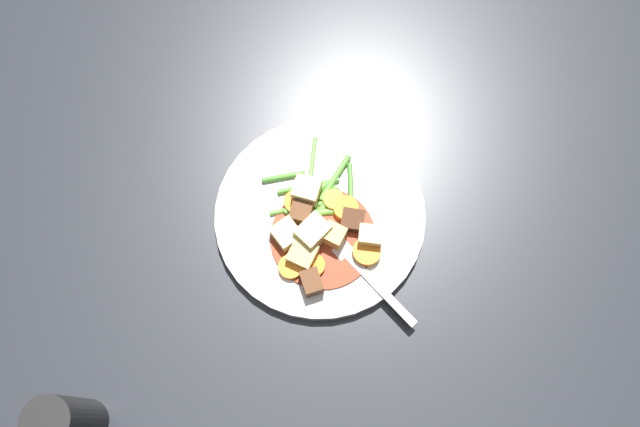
{
  "coord_description": "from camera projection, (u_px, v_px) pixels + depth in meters",
  "views": [
    {
      "loc": [
        0.25,
        -0.03,
        0.76
      ],
      "look_at": [
        0.0,
        0.0,
        0.02
      ],
      "focal_mm": 35.3,
      "sensor_mm": 36.0,
      "label": 1
    }
  ],
  "objects": [
    {
      "name": "green_bean_0",
      "position": [
        315.0,
        212.0,
        0.79
      ],
      "size": [
        0.07,
        0.02,
        0.01
      ],
      "primitive_type": "cylinder",
      "rotation": [
        0.0,
        1.57,
        2.99
      ],
      "color": "#66AD42",
      "rests_on": "dinner_plate"
    },
    {
      "name": "carrot_slice_6",
      "position": [
        297.0,
        245.0,
        0.77
      ],
      "size": [
        0.04,
        0.04,
        0.01
      ],
      "primitive_type": "cylinder",
      "rotation": [
        0.0,
        0.0,
        2.5
      ],
      "color": "orange",
      "rests_on": "dinner_plate"
    },
    {
      "name": "pepper_mill",
      "position": [
        67.0,
        421.0,
        0.67
      ],
      "size": [
        0.05,
        0.05,
        0.12
      ],
      "primitive_type": "cylinder",
      "color": "black",
      "rests_on": "ground_plane"
    },
    {
      "name": "green_bean_2",
      "position": [
        323.0,
        209.0,
        0.79
      ],
      "size": [
        0.01,
        0.07,
        0.01
      ],
      "primitive_type": "cylinder",
      "rotation": [
        0.0,
        1.57,
        1.53
      ],
      "color": "#66AD42",
      "rests_on": "dinner_plate"
    },
    {
      "name": "meat_chunk_1",
      "position": [
        312.0,
        282.0,
        0.75
      ],
      "size": [
        0.03,
        0.03,
        0.02
      ],
      "primitive_type": "cube",
      "rotation": [
        0.0,
        0.0,
        1.76
      ],
      "color": "brown",
      "rests_on": "dinner_plate"
    },
    {
      "name": "potato_chunk_4",
      "position": [
        307.0,
        191.0,
        0.78
      ],
      "size": [
        0.04,
        0.04,
        0.03
      ],
      "primitive_type": "cube",
      "rotation": [
        0.0,
        0.0,
        4.31
      ],
      "color": "#EAD68C",
      "rests_on": "dinner_plate"
    },
    {
      "name": "meat_chunk_2",
      "position": [
        353.0,
        221.0,
        0.78
      ],
      "size": [
        0.03,
        0.03,
        0.02
      ],
      "primitive_type": "cube",
      "rotation": [
        0.0,
        0.0,
        2.85
      ],
      "color": "#4C2B19",
      "rests_on": "dinner_plate"
    },
    {
      "name": "green_bean_1",
      "position": [
        310.0,
        158.0,
        0.81
      ],
      "size": [
        0.06,
        0.02,
        0.01
      ],
      "primitive_type": "cylinder",
      "rotation": [
        0.0,
        1.57,
        2.91
      ],
      "color": "#66AD42",
      "rests_on": "dinner_plate"
    },
    {
      "name": "ground_plane",
      "position": [
        320.0,
        217.0,
        0.8
      ],
      "size": [
        3.0,
        3.0,
        0.0
      ],
      "primitive_type": "plane",
      "color": "#26282D"
    },
    {
      "name": "green_bean_9",
      "position": [
        302.0,
        207.0,
        0.79
      ],
      "size": [
        0.01,
        0.08,
        0.01
      ],
      "primitive_type": "cylinder",
      "rotation": [
        0.0,
        1.57,
        1.65
      ],
      "color": "#66AD42",
      "rests_on": "dinner_plate"
    },
    {
      "name": "carrot_slice_1",
      "position": [
        367.0,
        252.0,
        0.77
      ],
      "size": [
        0.05,
        0.05,
        0.01
      ],
      "primitive_type": "cylinder",
      "rotation": [
        0.0,
        0.0,
        0.77
      ],
      "color": "orange",
      "rests_on": "dinner_plate"
    },
    {
      "name": "dinner_plate",
      "position": [
        320.0,
        215.0,
        0.8
      ],
      "size": [
        0.27,
        0.27,
        0.02
      ],
      "primitive_type": "cylinder",
      "color": "white",
      "rests_on": "ground_plane"
    },
    {
      "name": "green_bean_3",
      "position": [
        284.0,
        177.0,
        0.8
      ],
      "size": [
        0.01,
        0.06,
        0.01
      ],
      "primitive_type": "cylinder",
      "rotation": [
        0.0,
        1.57,
        1.64
      ],
      "color": "#4C8E33",
      "rests_on": "dinner_plate"
    },
    {
      "name": "potato_chunk_0",
      "position": [
        334.0,
        236.0,
        0.77
      ],
      "size": [
        0.03,
        0.03,
        0.03
      ],
      "primitive_type": "cube",
      "rotation": [
        0.0,
        0.0,
        0.97
      ],
      "color": "#DBBC6B",
      "rests_on": "dinner_plate"
    },
    {
      "name": "carrot_slice_5",
      "position": [
        296.0,
        203.0,
        0.79
      ],
      "size": [
        0.04,
        0.04,
        0.01
      ],
      "primitive_type": "cylinder",
      "rotation": [
        0.0,
        0.0,
        3.89
      ],
      "color": "orange",
      "rests_on": "dinner_plate"
    },
    {
      "name": "potato_chunk_2",
      "position": [
        303.0,
        255.0,
        0.76
      ],
      "size": [
        0.04,
        0.04,
        0.02
      ],
      "primitive_type": "cube",
      "rotation": [
        0.0,
        0.0,
        1.0
      ],
      "color": "#DBBC6B",
      "rests_on": "dinner_plate"
    },
    {
      "name": "green_bean_8",
      "position": [
        306.0,
        198.0,
        0.79
      ],
      "size": [
        0.04,
        0.06,
        0.01
      ],
      "primitive_type": "cylinder",
      "rotation": [
        0.0,
        1.57,
        2.07
      ],
      "color": "#599E38",
      "rests_on": "dinner_plate"
    },
    {
      "name": "stew_sauce",
      "position": [
        322.0,
        238.0,
        0.78
      ],
      "size": [
        0.13,
        0.13,
        0.0
      ],
      "primitive_type": "cylinder",
      "color": "#93381E",
      "rests_on": "dinner_plate"
    },
    {
      "name": "fork",
      "position": [
        360.0,
        268.0,
        0.76
      ],
      "size": [
        0.15,
        0.11,
        0.0
      ],
      "color": "silver",
      "rests_on": "dinner_plate"
    },
    {
      "name": "potato_chunk_3",
      "position": [
        370.0,
        236.0,
        0.77
      ],
      "size": [
        0.03,
        0.03,
        0.03
      ],
      "primitive_type": "cube",
      "rotation": [
        0.0,
        0.0,
        2.9
      ],
      "color": "#EAD68C",
      "rests_on": "dinner_plate"
    },
    {
      "name": "green_bean_7",
      "position": [
        323.0,
        214.0,
        0.78
      ],
      "size": [
        0.07,
        0.06,
        0.01
      ],
      "primitive_type": "cylinder",
      "rotation": [
        0.0,
        1.57,
        2.46
      ],
      "color": "#599E38",
      "rests_on": "dinner_plate"
    },
    {
      "name": "carrot_slice_2",
      "position": [
        345.0,
        206.0,
        0.79
      ],
      "size": [
        0.04,
        0.04,
        0.01
      ],
      "primitive_type": "cylinder",
      "rotation": [
        0.0,
        0.0,
        4.15
      ],
      "color": "orange",
      "rests_on": "dinner_plate"
    },
    {
      "name": "green_bean_6",
      "position": [
        351.0,
        186.0,
        0.8
      ],
      "size": [
        0.06,
        0.01,
        0.01
      ],
      "primitive_type": "cylinder",
      "rotation": [
        0.0,
        1.57,
        3.04
      ],
      "color": "#4C8E33",
      "rests_on": "dinner_plate"
    },
    {
      "name": "potato_chunk_5",
      "position": [
        313.0,
        233.0,
        0.76
      ],
      "size": [
        0.05,
        0.05,
        0.03
      ],
      "primitive_type": "cube",
      "rotation": [
        0.0,
        0.0,
        5.39
      ],
      "color": "#EAD68C",
      "rests_on": "dinner_plate"
    },
    {
      "name": "carrot_slice_0",
      "position": [
        313.0,
        265.0,
        0.76
      ],
      "size": [
        0.03,
        0.03,
        0.01
      ],
      "primitive_type": "cylinder",
      "rotation": [
        0.0,
        0.0,
        3.09
      ],
      "color": "orange",
      "rests_on": "dinner_plate"
    },
    {
      "name": "green_bean_4",
      "position": [
        308.0,
        186.0,
        0.8
      ],
      "size": [
        0.01,
        0.08,
        0.01
      ],
      "primitive_type": "cylinder",
      "rotation": [
        0.0,
        1.57,
        1.66
      ],
      "color": "#4C8E33",
      "rests_on": "dinner_plate"
    },
    {
      "name": "carrot_slice_3",
      "position": [
        291.0,
        267.0,
        0.76
      ],
      "size": [
        0.04,
        0.04,
        0.01
      ],
      "primitive_type": "cylinder",
      "rotation": [
        0.0,
        0.0,
        3.58
      ],
      "color": "orange",
      "rests_on": "dinner_plate"
    },
    {
      "name": "meat_chunk_0",
      "position": [
        301.0,
        214.0,
        0.78
      ],
      "size": [
        0.03,
        0.03,
        0.02
      ],
      "primitive_type": "cube",
      "rotation": [
        0.0,
        0.0,
        2.77
      ],
      "color": "brown",
      "rests_on": "dinner_plate"
    },
    {
      "name": "carrot_slice_4",
      "position": [
        334.0,
        200.0,
        0.79
      ],
      "size": [
        0.03,
        0.03,
        0.01
      ],
      "primitive_type": "cylinder",
      "rotation": [
        0.0,
        0.0,
        5.04
      ],
      "color": "orange",
      "rests_on": "dinner_plate"
    },
    {
      "name": "potato_chunk_1",
      "position": [
        287.0,
        234.0,
        0.77
      ],
      "size": [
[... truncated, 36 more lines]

